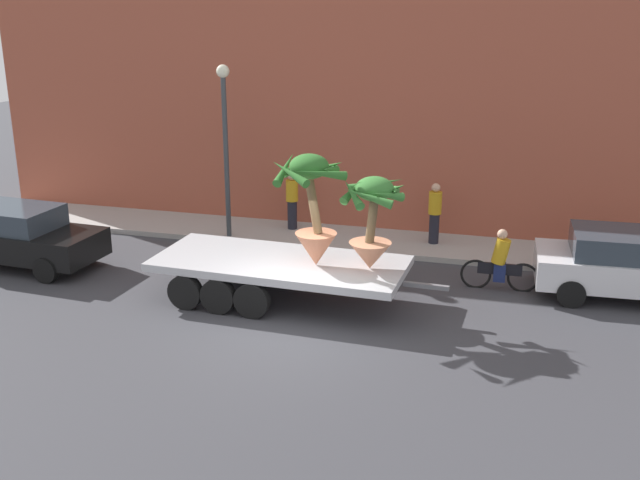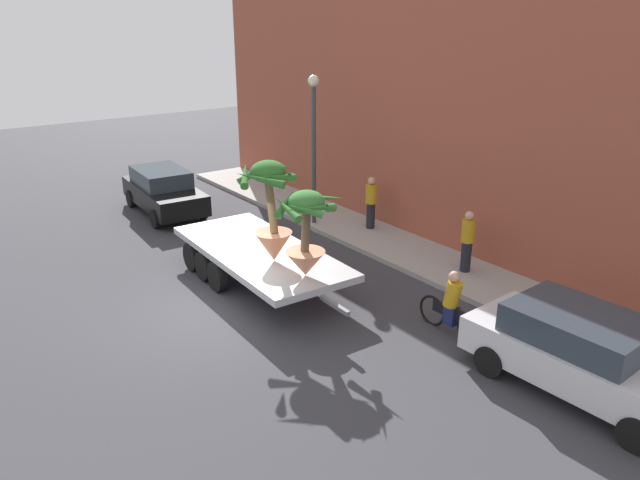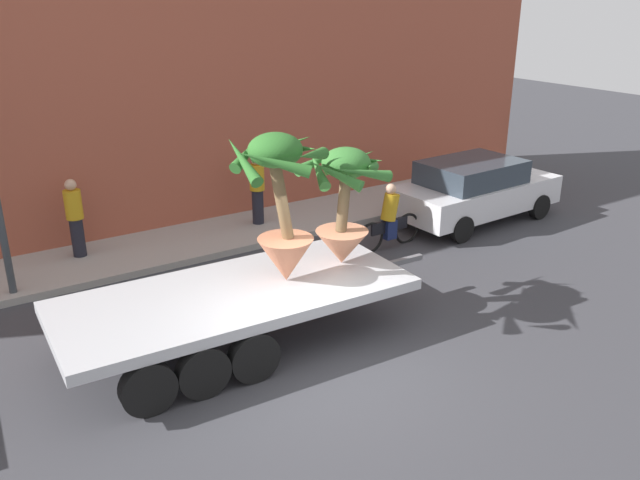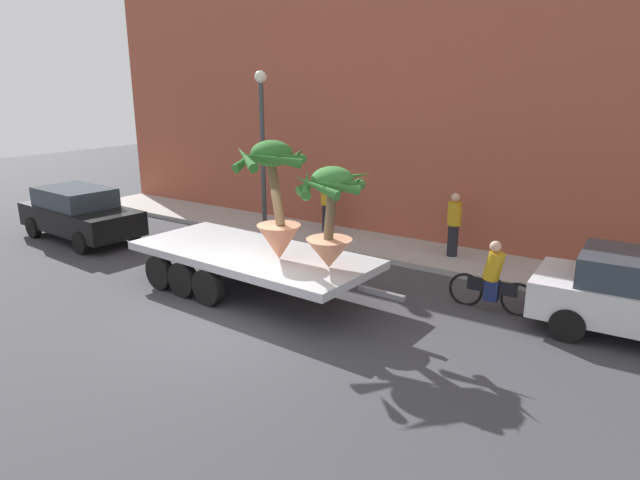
# 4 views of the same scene
# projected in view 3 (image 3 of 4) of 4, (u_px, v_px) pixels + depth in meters

# --- Properties ---
(ground_plane) EXTENTS (60.00, 60.00, 0.00)m
(ground_plane) POSITION_uv_depth(u_px,v_px,m) (326.00, 369.00, 10.20)
(ground_plane) COLOR #38383D
(sidewalk) EXTENTS (24.00, 2.20, 0.15)m
(sidewalk) POSITION_uv_depth(u_px,v_px,m) (178.00, 245.00, 14.94)
(sidewalk) COLOR #A39E99
(sidewalk) RESTS_ON ground
(building_facade) EXTENTS (24.00, 1.20, 7.75)m
(building_facade) POSITION_uv_depth(u_px,v_px,m) (137.00, 67.00, 14.89)
(building_facade) COLOR #9E4C38
(building_facade) RESTS_ON ground
(flatbed_trailer) EXTENTS (6.79, 2.67, 0.98)m
(flatbed_trailer) POSITION_uv_depth(u_px,v_px,m) (221.00, 305.00, 10.55)
(flatbed_trailer) COLOR #B7BABF
(flatbed_trailer) RESTS_ON ground
(potted_palm_rear) EXTENTS (1.72, 1.73, 2.51)m
(potted_palm_rear) POSITION_uv_depth(u_px,v_px,m) (281.00, 207.00, 10.44)
(potted_palm_rear) COLOR #C17251
(potted_palm_rear) RESTS_ON flatbed_trailer
(potted_palm_middle) EXTENTS (1.51, 1.54, 2.08)m
(potted_palm_middle) POSITION_uv_depth(u_px,v_px,m) (344.00, 202.00, 11.27)
(potted_palm_middle) COLOR tan
(potted_palm_middle) RESTS_ON flatbed_trailer
(cyclist) EXTENTS (1.84, 0.35, 1.54)m
(cyclist) POSITION_uv_depth(u_px,v_px,m) (390.00, 220.00, 14.75)
(cyclist) COLOR black
(cyclist) RESTS_ON ground
(parked_car) EXTENTS (4.50, 2.15, 1.58)m
(parked_car) POSITION_uv_depth(u_px,v_px,m) (474.00, 189.00, 16.43)
(parked_car) COLOR silver
(parked_car) RESTS_ON ground
(pedestrian_near_gate) EXTENTS (0.36, 0.36, 1.71)m
(pedestrian_near_gate) POSITION_uv_depth(u_px,v_px,m) (75.00, 217.00, 13.81)
(pedestrian_near_gate) COLOR black
(pedestrian_near_gate) RESTS_ON sidewalk
(pedestrian_far_left) EXTENTS (0.36, 0.36, 1.71)m
(pedestrian_far_left) POSITION_uv_depth(u_px,v_px,m) (257.00, 188.00, 15.76)
(pedestrian_far_left) COLOR black
(pedestrian_far_left) RESTS_ON sidewalk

